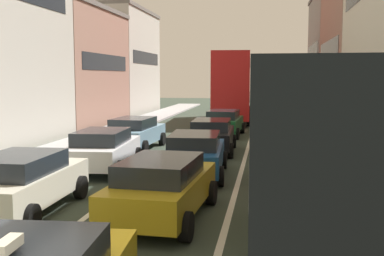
{
  "coord_description": "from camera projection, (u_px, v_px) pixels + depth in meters",
  "views": [
    {
      "loc": [
        2.59,
        -4.14,
        3.38
      ],
      "look_at": [
        0.0,
        12.0,
        1.6
      ],
      "focal_mm": 44.17,
      "sensor_mm": 36.0,
      "label": 1
    }
  ],
  "objects": [
    {
      "name": "bus_far_queue_secondary",
      "position": [
        276.0,
        92.0,
        48.65
      ],
      "size": [
        3.0,
        10.56,
        2.9
      ],
      "rotation": [
        0.0,
        0.0,
        1.55
      ],
      "color": "#B21919",
      "rests_on": "ground"
    },
    {
      "name": "sedan_centre_lane_fifth",
      "position": [
        224.0,
        122.0,
        26.89
      ],
      "size": [
        2.23,
        4.38,
        1.49
      ],
      "rotation": [
        0.0,
        0.0,
        1.52
      ],
      "color": "#19592D",
      "rests_on": "ground"
    },
    {
      "name": "building_row_left",
      "position": [
        14.0,
        44.0,
        27.3
      ],
      "size": [
        7.2,
        43.9,
        13.67
      ],
      "rotation": [
        0.0,
        0.0,
        1.57
      ],
      "color": "beige",
      "rests_on": "ground"
    },
    {
      "name": "lane_stripe_right",
      "position": [
        249.0,
        143.0,
        24.2
      ],
      "size": [
        0.16,
        60.0,
        0.01
      ],
      "primitive_type": "cube",
      "color": "silver",
      "rests_on": "ground"
    },
    {
      "name": "sedan_centre_lane_second",
      "position": [
        162.0,
        186.0,
        11.18
      ],
      "size": [
        2.27,
        4.4,
        1.49
      ],
      "rotation": [
        0.0,
        0.0,
        1.51
      ],
      "color": "#B29319",
      "rests_on": "ground"
    },
    {
      "name": "hatchback_centre_lane_third",
      "position": [
        195.0,
        153.0,
        16.0
      ],
      "size": [
        2.25,
        4.39,
        1.49
      ],
      "rotation": [
        0.0,
        0.0,
        1.62
      ],
      "color": "#194C8C",
      "rests_on": "ground"
    },
    {
      "name": "sedan_left_lane_fourth",
      "position": [
        135.0,
        132.0,
        21.99
      ],
      "size": [
        2.23,
        4.38,
        1.49
      ],
      "rotation": [
        0.0,
        0.0,
        1.52
      ],
      "color": "#759EB7",
      "rests_on": "ground"
    },
    {
      "name": "wagon_right_lane_far",
      "position": [
        285.0,
        138.0,
        20.13
      ],
      "size": [
        2.09,
        4.32,
        1.49
      ],
      "rotation": [
        0.0,
        0.0,
        1.56
      ],
      "color": "gray",
      "rests_on": "ground"
    },
    {
      "name": "sedan_right_lane_behind_truck",
      "position": [
        295.0,
        162.0,
        14.35
      ],
      "size": [
        2.21,
        4.37,
        1.49
      ],
      "rotation": [
        0.0,
        0.0,
        1.61
      ],
      "color": "#A51E1E",
      "rests_on": "ground"
    },
    {
      "name": "lane_stripe_left",
      "position": [
        184.0,
        141.0,
        24.74
      ],
      "size": [
        0.16,
        60.0,
        0.01
      ],
      "primitive_type": "cube",
      "color": "silver",
      "rests_on": "ground"
    },
    {
      "name": "sedan_left_lane_third",
      "position": [
        103.0,
        149.0,
        16.99
      ],
      "size": [
        2.28,
        4.41,
        1.49
      ],
      "rotation": [
        0.0,
        0.0,
        1.64
      ],
      "color": "silver",
      "rests_on": "ground"
    },
    {
      "name": "bus_mid_queue_primary",
      "position": [
        232.0,
        84.0,
        35.29
      ],
      "size": [
        3.2,
        10.61,
        5.06
      ],
      "rotation": [
        0.0,
        0.0,
        1.62
      ],
      "color": "#B21919",
      "rests_on": "ground"
    },
    {
      "name": "sidewalk_left",
      "position": [
        93.0,
        138.0,
        25.52
      ],
      "size": [
        2.6,
        64.0,
        0.14
      ],
      "primitive_type": "cube",
      "color": "#9E9E9E",
      "rests_on": "ground"
    },
    {
      "name": "coupe_centre_lane_fourth",
      "position": [
        212.0,
        135.0,
        21.06
      ],
      "size": [
        2.16,
        4.35,
        1.49
      ],
      "rotation": [
        0.0,
        0.0,
        1.6
      ],
      "color": "black",
      "rests_on": "ground"
    },
    {
      "name": "removalist_box_truck",
      "position": [
        336.0,
        165.0,
        7.56
      ],
      "size": [
        2.81,
        7.74,
        3.58
      ],
      "rotation": [
        0.0,
        0.0,
        1.55
      ],
      "color": "#B7B29E",
      "rests_on": "ground"
    },
    {
      "name": "wagon_left_lane_second",
      "position": [
        22.0,
        181.0,
        11.72
      ],
      "size": [
        2.13,
        4.33,
        1.49
      ],
      "rotation": [
        0.0,
        0.0,
        1.59
      ],
      "color": "beige",
      "rests_on": "ground"
    }
  ]
}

